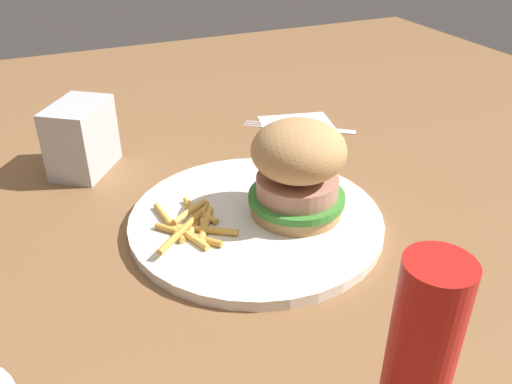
{
  "coord_description": "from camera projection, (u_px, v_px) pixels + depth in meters",
  "views": [
    {
      "loc": [
        0.18,
        0.44,
        0.33
      ],
      "look_at": [
        -0.02,
        -0.01,
        0.04
      ],
      "focal_mm": 37.28,
      "sensor_mm": 36.0,
      "label": 1
    }
  ],
  "objects": [
    {
      "name": "ground_plane",
      "position": [
        240.0,
        234.0,
        0.58
      ],
      "size": [
        1.6,
        1.6,
        0.0
      ],
      "primitive_type": "plane",
      "color": "brown"
    },
    {
      "name": "plate",
      "position": [
        256.0,
        220.0,
        0.59
      ],
      "size": [
        0.28,
        0.28,
        0.01
      ],
      "primitive_type": "cylinder",
      "color": "silver",
      "rests_on": "ground_plane"
    },
    {
      "name": "fork",
      "position": [
        298.0,
        126.0,
        0.82
      ],
      "size": [
        0.15,
        0.12,
        0.0
      ],
      "color": "silver",
      "rests_on": "napkin"
    },
    {
      "name": "fries_pile",
      "position": [
        192.0,
        224.0,
        0.56
      ],
      "size": [
        0.09,
        0.1,
        0.01
      ],
      "color": "#E5B251",
      "rests_on": "plate"
    },
    {
      "name": "sandwich",
      "position": [
        296.0,
        167.0,
        0.57
      ],
      "size": [
        0.11,
        0.11,
        0.11
      ],
      "color": "tan",
      "rests_on": "plate"
    },
    {
      "name": "ketchup_bottle",
      "position": [
        421.0,
        353.0,
        0.34
      ],
      "size": [
        0.04,
        0.04,
        0.14
      ],
      "primitive_type": "cylinder",
      "color": "#B21914",
      "rests_on": "ground_plane"
    },
    {
      "name": "napkin",
      "position": [
        299.0,
        127.0,
        0.82
      ],
      "size": [
        0.13,
        0.13,
        0.0
      ],
      "primitive_type": "cube",
      "rotation": [
        0.0,
        0.0,
        -0.22
      ],
      "color": "white",
      "rests_on": "ground_plane"
    },
    {
      "name": "napkin_dispenser",
      "position": [
        81.0,
        138.0,
        0.68
      ],
      "size": [
        0.1,
        0.11,
        0.09
      ],
      "primitive_type": "cube",
      "rotation": [
        0.0,
        0.0,
        0.95
      ],
      "color": "#B7BABF",
      "rests_on": "ground_plane"
    }
  ]
}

